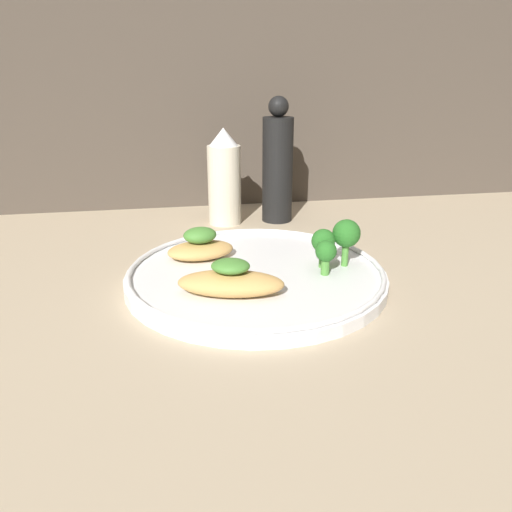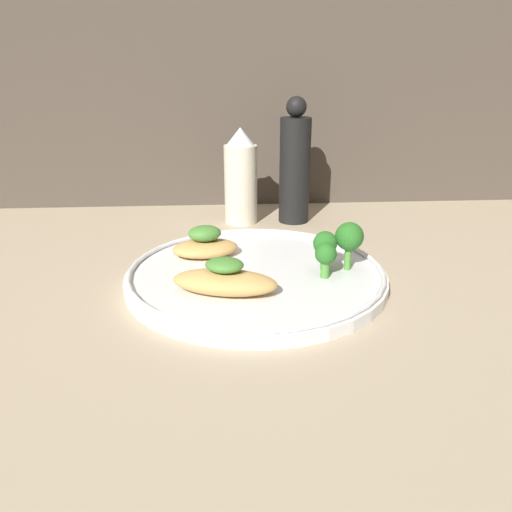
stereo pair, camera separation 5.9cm
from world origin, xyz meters
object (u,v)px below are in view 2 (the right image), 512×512
object	(u,v)px
broccoli_bunch	(337,243)
sauce_bottle	(241,178)
pepper_grinder	(295,166)
plate	(256,275)

from	to	relation	value
broccoli_bunch	sauce_bottle	distance (cm)	27.76
broccoli_bunch	pepper_grinder	world-z (taller)	pepper_grinder
plate	pepper_grinder	size ratio (longest dim) A/B	1.54
broccoli_bunch	plate	bearing A→B (deg)	177.26
sauce_bottle	pepper_grinder	xyz separation A→B (cm)	(8.82, 0.00, 1.82)
broccoli_bunch	sauce_bottle	xyz separation A→B (cm)	(-10.37, 25.63, 2.48)
sauce_bottle	pepper_grinder	size ratio (longest dim) A/B	0.77
broccoli_bunch	sauce_bottle	bearing A→B (deg)	112.03
plate	pepper_grinder	world-z (taller)	pepper_grinder
broccoli_bunch	pepper_grinder	xyz separation A→B (cm)	(-1.55, 25.63, 4.30)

